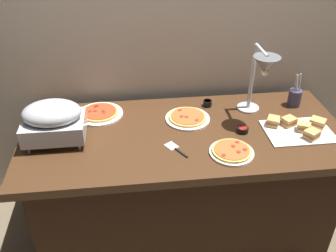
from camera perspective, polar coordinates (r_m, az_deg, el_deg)
The scene contains 13 objects.
ground_plane at distance 2.68m, azimuth 2.16°, elevation -14.53°, with size 8.00×8.00×0.00m, color brown.
back_wall at distance 2.44m, azimuth 0.97°, elevation 14.35°, with size 4.40×0.04×2.40m, color #B7A893.
buffet_table at distance 2.41m, azimuth 2.35°, elevation -8.34°, with size 1.90×0.84×0.76m.
chafing_dish at distance 2.12m, azimuth -17.17°, elevation 0.89°, with size 0.33×0.24×0.25m.
heat_lamp at distance 2.19m, azimuth 14.30°, elevation 8.28°, with size 0.15×0.33×0.44m.
pizza_plate_front at distance 2.30m, azimuth 3.01°, elevation 1.26°, with size 0.27×0.27×0.03m.
pizza_plate_center at distance 2.04m, azimuth 9.70°, elevation -3.85°, with size 0.24×0.24×0.03m.
pizza_plate_raised_stand at distance 2.38m, azimuth -10.38°, elevation 1.95°, with size 0.29×0.29×0.03m.
sandwich_platter at distance 2.31m, azimuth 19.35°, elevation -0.30°, with size 0.39×0.28×0.06m.
sauce_cup_near at distance 2.45m, azimuth 6.06°, elevation 3.51°, with size 0.06×0.06×0.04m.
sauce_cup_far at distance 2.22m, azimuth 11.34°, elevation -0.53°, with size 0.07×0.07×0.03m.
utensil_holder at distance 2.56m, azimuth 18.81°, elevation 4.18°, with size 0.08×0.08×0.23m.
serving_spatula at distance 2.04m, azimuth 1.25°, elevation -3.57°, with size 0.12×0.16×0.01m.
Camera 1 is at (-0.31, -1.79, 1.98)m, focal length 39.87 mm.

